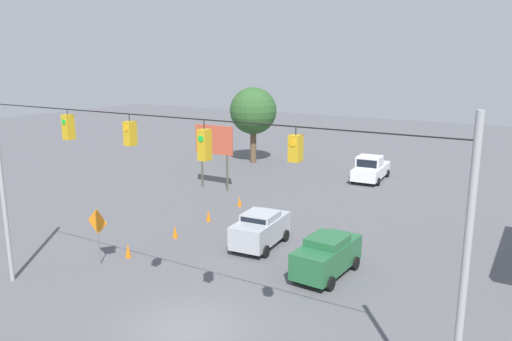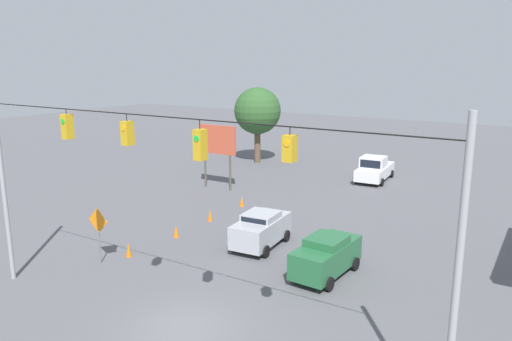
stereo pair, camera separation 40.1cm
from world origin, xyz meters
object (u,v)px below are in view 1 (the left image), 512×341
at_px(overhead_signal_span, 166,190).
at_px(tree_horizon_right, 253,111).
at_px(sedan_green_crossing_near, 327,255).
at_px(traffic_cone_second, 175,231).
at_px(pickup_truck_white_withflow_deep, 371,169).
at_px(traffic_cone_fourth, 240,201).
at_px(work_zone_sign, 98,226).
at_px(traffic_cone_nearest, 128,251).
at_px(traffic_cone_third, 208,216).
at_px(sedan_silver_withflow_mid, 261,229).
at_px(roadside_billboard, 214,144).

bearing_deg(overhead_signal_span, tree_horizon_right, -64.26).
height_order(sedan_green_crossing_near, traffic_cone_second, sedan_green_crossing_near).
bearing_deg(sedan_green_crossing_near, pickup_truck_white_withflow_deep, -77.67).
xyz_separation_m(overhead_signal_span, pickup_truck_white_withflow_deep, (1.52, -27.17, -4.59)).
bearing_deg(overhead_signal_span, traffic_cone_fourth, -65.83).
bearing_deg(traffic_cone_second, work_zone_sign, 81.11).
relative_size(traffic_cone_nearest, traffic_cone_third, 1.00).
height_order(overhead_signal_span, sedan_silver_withflow_mid, overhead_signal_span).
distance_m(pickup_truck_white_withflow_deep, work_zone_sign, 24.56).
bearing_deg(work_zone_sign, sedan_green_crossing_near, -155.76).
relative_size(overhead_signal_span, pickup_truck_white_withflow_deep, 3.61).
xyz_separation_m(pickup_truck_white_withflow_deep, traffic_cone_second, (5.13, 19.01, -0.61)).
distance_m(work_zone_sign, tree_horizon_right, 26.10).
height_order(sedan_green_crossing_near, roadside_billboard, roadside_billboard).
distance_m(sedan_green_crossing_near, traffic_cone_second, 9.37).
distance_m(pickup_truck_white_withflow_deep, traffic_cone_nearest, 23.11).
relative_size(pickup_truck_white_withflow_deep, traffic_cone_nearest, 7.31).
bearing_deg(traffic_cone_fourth, overhead_signal_span, 114.17).
xyz_separation_m(overhead_signal_span, traffic_cone_third, (6.76, -11.50, -5.20)).
relative_size(sedan_green_crossing_near, traffic_cone_fourth, 5.83).
bearing_deg(traffic_cone_nearest, overhead_signal_span, 145.59).
height_order(sedan_green_crossing_near, sedan_silver_withflow_mid, sedan_green_crossing_near).
distance_m(sedan_green_crossing_near, sedan_silver_withflow_mid, 4.79).
distance_m(traffic_cone_nearest, traffic_cone_third, 6.82).
bearing_deg(traffic_cone_fourth, traffic_cone_nearest, 89.95).
bearing_deg(tree_horizon_right, traffic_cone_third, 112.31).
relative_size(sedan_green_crossing_near, sedan_silver_withflow_mid, 1.02).
bearing_deg(traffic_cone_second, overhead_signal_span, 129.20).
bearing_deg(tree_horizon_right, pickup_truck_white_withflow_deep, 173.83).
height_order(roadside_billboard, work_zone_sign, roadside_billboard).
height_order(traffic_cone_second, roadside_billboard, roadside_billboard).
bearing_deg(traffic_cone_fourth, traffic_cone_third, 91.10).
bearing_deg(work_zone_sign, tree_horizon_right, -75.87).
bearing_deg(overhead_signal_span, pickup_truck_white_withflow_deep, -86.81).
bearing_deg(traffic_cone_third, traffic_cone_nearest, 89.32).
bearing_deg(sedan_green_crossing_near, roadside_billboard, -37.00).
relative_size(sedan_silver_withflow_mid, roadside_billboard, 0.84).
height_order(overhead_signal_span, sedan_green_crossing_near, overhead_signal_span).
distance_m(sedan_green_crossing_near, tree_horizon_right, 26.64).
distance_m(overhead_signal_span, sedan_green_crossing_near, 9.51).
distance_m(sedan_silver_withflow_mid, traffic_cone_second, 5.06).
bearing_deg(tree_horizon_right, work_zone_sign, 104.13).
height_order(overhead_signal_span, work_zone_sign, overhead_signal_span).
distance_m(pickup_truck_white_withflow_deep, tree_horizon_right, 12.93).
relative_size(overhead_signal_span, sedan_silver_withflow_mid, 4.63).
height_order(traffic_cone_fourth, tree_horizon_right, tree_horizon_right).
distance_m(sedan_silver_withflow_mid, work_zone_sign, 8.37).
bearing_deg(traffic_cone_nearest, pickup_truck_white_withflow_deep, -103.33).
xyz_separation_m(pickup_truck_white_withflow_deep, traffic_cone_third, (5.25, 15.66, -0.61)).
height_order(sedan_green_crossing_near, traffic_cone_third, sedan_green_crossing_near).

